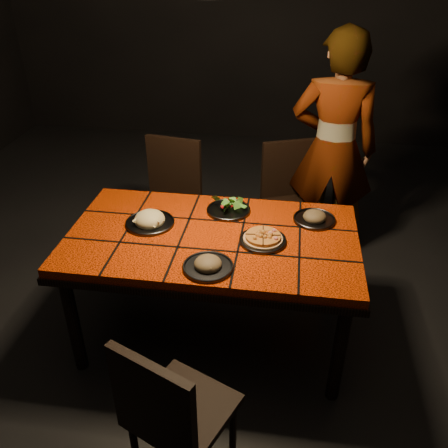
# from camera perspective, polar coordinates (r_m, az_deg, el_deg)

# --- Properties ---
(room_shell) EXTENTS (6.04, 7.04, 3.08)m
(room_shell) POSITION_cam_1_polar(r_m,az_deg,el_deg) (2.31, -1.69, 14.64)
(room_shell) COLOR black
(room_shell) RESTS_ON ground
(dining_table) EXTENTS (1.62, 0.92, 0.75)m
(dining_table) POSITION_cam_1_polar(r_m,az_deg,el_deg) (2.66, -1.41, -2.71)
(dining_table) COLOR red
(dining_table) RESTS_ON ground
(chair_near) EXTENTS (0.51, 0.51, 0.86)m
(chair_near) POSITION_cam_1_polar(r_m,az_deg,el_deg) (2.10, -6.46, -21.50)
(chair_near) COLOR black
(chair_near) RESTS_ON ground
(chair_far_left) EXTENTS (0.48, 0.48, 0.93)m
(chair_far_left) POSITION_cam_1_polar(r_m,az_deg,el_deg) (3.54, -6.52, 3.68)
(chair_far_left) COLOR black
(chair_far_left) RESTS_ON ground
(chair_far_right) EXTENTS (0.52, 0.52, 0.89)m
(chair_far_right) POSITION_cam_1_polar(r_m,az_deg,el_deg) (3.60, 8.01, 3.68)
(chair_far_right) COLOR black
(chair_far_right) RESTS_ON ground
(diner) EXTENTS (0.65, 0.45, 1.70)m
(diner) POSITION_cam_1_polar(r_m,az_deg,el_deg) (3.53, 12.98, 8.70)
(diner) COLOR brown
(diner) RESTS_ON ground
(plate_pizza) EXTENTS (0.26, 0.26, 0.04)m
(plate_pizza) POSITION_cam_1_polar(r_m,az_deg,el_deg) (2.56, 4.70, -1.82)
(plate_pizza) COLOR #313236
(plate_pizza) RESTS_ON dining_table
(plate_pasta) EXTENTS (0.28, 0.28, 0.09)m
(plate_pasta) POSITION_cam_1_polar(r_m,az_deg,el_deg) (2.74, -8.92, 0.43)
(plate_pasta) COLOR #313236
(plate_pasta) RESTS_ON dining_table
(plate_salad) EXTENTS (0.26, 0.26, 0.07)m
(plate_salad) POSITION_cam_1_polar(r_m,az_deg,el_deg) (2.83, 0.55, 1.99)
(plate_salad) COLOR #313236
(plate_salad) RESTS_ON dining_table
(plate_mushroom_a) EXTENTS (0.26, 0.26, 0.08)m
(plate_mushroom_a) POSITION_cam_1_polar(r_m,az_deg,el_deg) (2.35, -1.95, -4.90)
(plate_mushroom_a) COLOR #313236
(plate_mushroom_a) RESTS_ON dining_table
(plate_mushroom_b) EXTENTS (0.24, 0.24, 0.08)m
(plate_mushroom_b) POSITION_cam_1_polar(r_m,az_deg,el_deg) (2.79, 10.83, 0.80)
(plate_mushroom_b) COLOR #313236
(plate_mushroom_b) RESTS_ON dining_table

